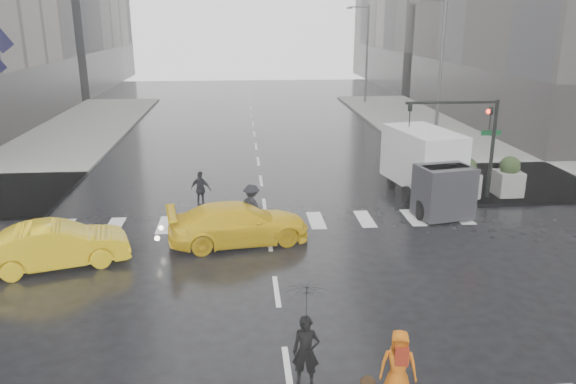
{
  "coord_description": "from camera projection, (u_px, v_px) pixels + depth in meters",
  "views": [
    {
      "loc": [
        -0.95,
        -15.12,
        7.81
      ],
      "look_at": [
        0.51,
        2.0,
        2.48
      ],
      "focal_mm": 35.0,
      "sensor_mm": 36.0,
      "label": 1
    }
  ],
  "objects": [
    {
      "name": "ground",
      "position": [
        277.0,
        291.0,
        16.78
      ],
      "size": [
        120.0,
        120.0,
        0.0
      ],
      "primitive_type": "plane",
      "color": "black",
      "rests_on": "ground"
    },
    {
      "name": "sidewalk_ne",
      "position": [
        570.0,
        148.0,
        35.0
      ],
      "size": [
        35.0,
        35.0,
        0.15
      ],
      "primitive_type": "cube",
      "color": "gray",
      "rests_on": "ground"
    },
    {
      "name": "road_markings",
      "position": [
        277.0,
        291.0,
        16.78
      ],
      "size": [
        18.0,
        48.0,
        0.01
      ],
      "primitive_type": null,
      "color": "silver",
      "rests_on": "ground"
    },
    {
      "name": "traffic_signal_pole",
      "position": [
        472.0,
        130.0,
        24.18
      ],
      "size": [
        4.45,
        0.42,
        4.5
      ],
      "color": "black",
      "rests_on": "ground"
    },
    {
      "name": "street_lamp_near",
      "position": [
        438.0,
        69.0,
        33.33
      ],
      "size": [
        2.15,
        0.22,
        9.0
      ],
      "color": "#59595B",
      "rests_on": "ground"
    },
    {
      "name": "street_lamp_far",
      "position": [
        366.0,
        50.0,
        52.36
      ],
      "size": [
        2.15,
        0.22,
        9.0
      ],
      "color": "#59595B",
      "rests_on": "ground"
    },
    {
      "name": "planter_west",
      "position": [
        422.0,
        179.0,
        24.86
      ],
      "size": [
        1.1,
        1.1,
        1.8
      ],
      "color": "gray",
      "rests_on": "ground"
    },
    {
      "name": "planter_mid",
      "position": [
        465.0,
        178.0,
        25.02
      ],
      "size": [
        1.1,
        1.1,
        1.8
      ],
      "color": "gray",
      "rests_on": "ground"
    },
    {
      "name": "planter_east",
      "position": [
        509.0,
        177.0,
        25.19
      ],
      "size": [
        1.1,
        1.1,
        1.8
      ],
      "color": "gray",
      "rests_on": "ground"
    },
    {
      "name": "pedestrian_black",
      "position": [
        306.0,
        320.0,
        12.06
      ],
      "size": [
        1.13,
        1.15,
        2.43
      ],
      "rotation": [
        0.0,
        0.0,
        -0.2
      ],
      "color": "black",
      "rests_on": "ground"
    },
    {
      "name": "pedestrian_orange",
      "position": [
        398.0,
        365.0,
        11.83
      ],
      "size": [
        0.88,
        0.66,
        1.61
      ],
      "rotation": [
        0.0,
        0.0,
        -0.21
      ],
      "color": "#C35C0D",
      "rests_on": "ground"
    },
    {
      "name": "pedestrian_far_a",
      "position": [
        201.0,
        189.0,
        24.03
      ],
      "size": [
        1.07,
        0.86,
        1.59
      ],
      "primitive_type": "imported",
      "rotation": [
        0.0,
        0.0,
        2.78
      ],
      "color": "black",
      "rests_on": "ground"
    },
    {
      "name": "pedestrian_far_b",
      "position": [
        252.0,
        206.0,
        21.62
      ],
      "size": [
        1.27,
        1.19,
        1.75
      ],
      "primitive_type": "imported",
      "rotation": [
        0.0,
        0.0,
        2.48
      ],
      "color": "black",
      "rests_on": "ground"
    },
    {
      "name": "taxi_mid",
      "position": [
        57.0,
        245.0,
        18.27
      ],
      "size": [
        4.76,
        2.83,
        1.48
      ],
      "primitive_type": "imported",
      "rotation": [
        0.0,
        0.0,
        1.87
      ],
      "color": "yellow",
      "rests_on": "ground"
    },
    {
      "name": "taxi_rear",
      "position": [
        239.0,
        223.0,
        20.22
      ],
      "size": [
        4.76,
        2.8,
        1.47
      ],
      "primitive_type": "imported",
      "rotation": [
        0.0,
        0.0,
        1.74
      ],
      "color": "yellow",
      "rests_on": "ground"
    },
    {
      "name": "box_truck",
      "position": [
        428.0,
        166.0,
        24.49
      ],
      "size": [
        2.17,
        5.78,
        3.07
      ],
      "rotation": [
        0.0,
        0.0,
        0.19
      ],
      "color": "silver",
      "rests_on": "ground"
    }
  ]
}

